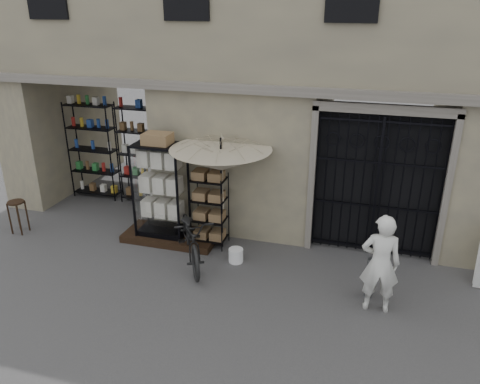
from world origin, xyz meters
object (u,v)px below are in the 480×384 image
(display_cabinet, at_px, (161,195))
(white_bucket, at_px, (236,255))
(steel_bollard, at_px, (369,278))
(bicycle, at_px, (192,261))
(shopkeeper, at_px, (374,308))
(market_umbrella, at_px, (221,154))
(wooden_stool, at_px, (18,216))
(wire_rack, at_px, (209,211))

(display_cabinet, distance_m, white_bucket, 2.05)
(white_bucket, xyz_separation_m, steel_bollard, (2.55, -0.52, 0.24))
(bicycle, bearing_deg, shopkeeper, -39.00)
(market_umbrella, height_order, white_bucket, market_umbrella)
(display_cabinet, relative_size, white_bucket, 7.46)
(steel_bollard, bearing_deg, white_bucket, 168.49)
(wooden_stool, bearing_deg, market_umbrella, 7.35)
(wire_rack, height_order, steel_bollard, wire_rack)
(market_umbrella, xyz_separation_m, bicycle, (-0.40, -0.71, -2.05))
(display_cabinet, xyz_separation_m, shopkeeper, (4.45, -1.31, -1.04))
(display_cabinet, xyz_separation_m, market_umbrella, (1.33, 0.00, 1.01))
(shopkeeper, bearing_deg, white_bucket, -20.48)
(steel_bollard, bearing_deg, bicycle, 174.98)
(market_umbrella, relative_size, white_bucket, 9.85)
(market_umbrella, distance_m, white_bucket, 2.02)
(display_cabinet, distance_m, bicycle, 1.57)
(steel_bollard, bearing_deg, wooden_stool, 176.79)
(bicycle, bearing_deg, display_cabinet, 113.33)
(market_umbrella, bearing_deg, wire_rack, 168.43)
(wooden_stool, bearing_deg, shopkeeper, -5.40)
(wire_rack, bearing_deg, wooden_stool, -158.55)
(wooden_stool, relative_size, shopkeeper, 0.43)
(wooden_stool, relative_size, steel_bollard, 0.98)
(wire_rack, xyz_separation_m, white_bucket, (0.73, -0.55, -0.63))
(wooden_stool, bearing_deg, bicycle, -1.73)
(white_bucket, bearing_deg, market_umbrella, 132.13)
(display_cabinet, distance_m, steel_bollard, 4.49)
(display_cabinet, bearing_deg, market_umbrella, -1.94)
(wire_rack, xyz_separation_m, market_umbrella, (0.29, -0.06, 1.28))
(market_umbrella, distance_m, shopkeeper, 3.96)
(wooden_stool, bearing_deg, white_bucket, 1.10)
(white_bucket, bearing_deg, steel_bollard, -11.51)
(wire_rack, bearing_deg, market_umbrella, 1.25)
(market_umbrella, relative_size, shopkeeper, 1.64)
(white_bucket, xyz_separation_m, bicycle, (-0.85, -0.22, -0.14))
(wire_rack, relative_size, market_umbrella, 0.55)
(white_bucket, bearing_deg, display_cabinet, 164.64)
(wooden_stool, height_order, shopkeeper, wooden_stool)
(wire_rack, bearing_deg, display_cabinet, -163.74)
(market_umbrella, height_order, steel_bollard, market_umbrella)
(wire_rack, relative_size, white_bucket, 5.40)
(bicycle, distance_m, shopkeeper, 3.57)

